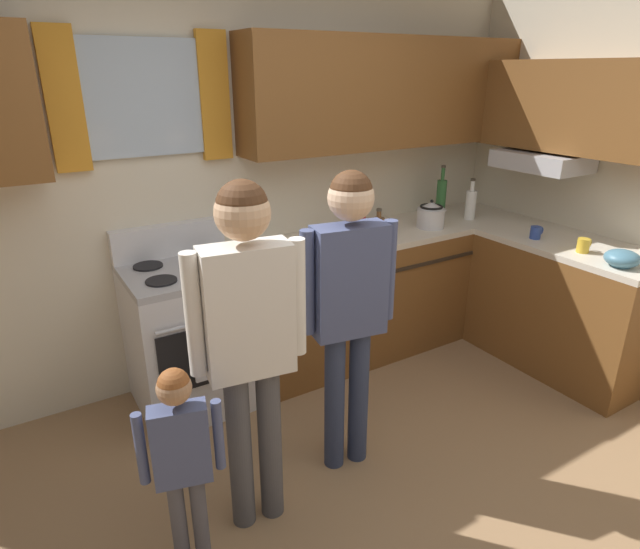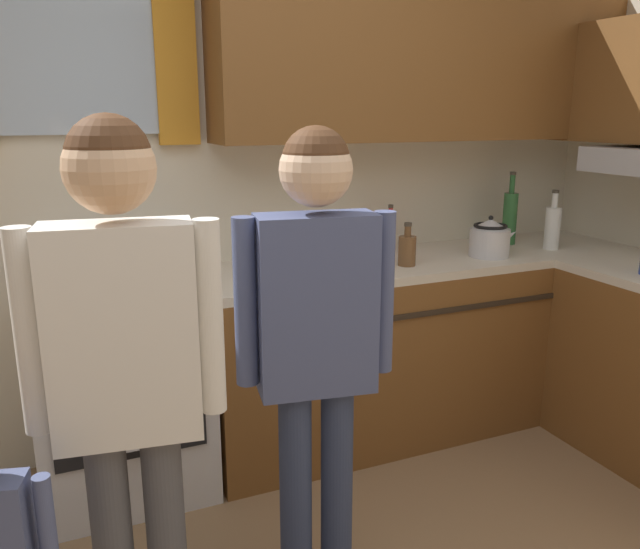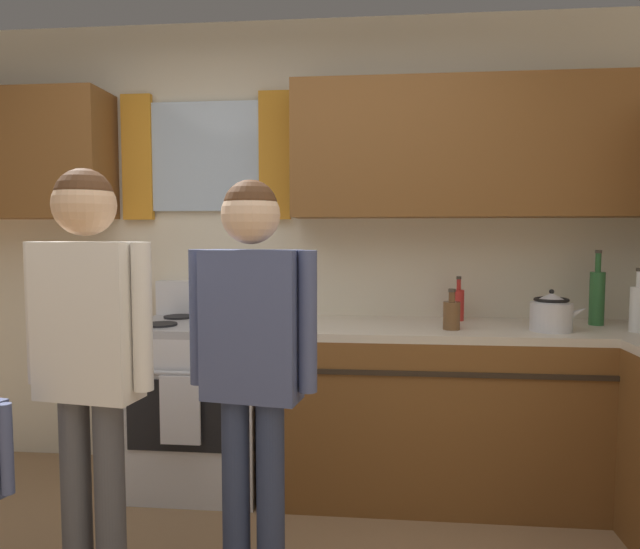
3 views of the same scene
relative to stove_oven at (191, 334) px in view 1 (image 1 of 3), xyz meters
name	(u,v)px [view 1 (image 1 of 3)]	position (x,y,z in m)	size (l,w,h in m)	color
ground_plane	(395,545)	(0.37, -1.54, -0.47)	(12.00, 12.00, 0.00)	#93704C
back_wall_unit	(227,149)	(0.42, 0.27, 1.05)	(4.60, 0.42, 2.60)	beige
kitchen_counter_run	(444,293)	(1.81, -0.31, -0.02)	(2.31, 1.81, 0.90)	brown
stove_oven	(191,334)	(0.00, 0.00, 0.00)	(0.69, 0.67, 1.10)	silver
bottle_milk_white	(471,204)	(2.22, -0.10, 0.55)	(0.08, 0.08, 0.31)	white
bottle_wine_green	(441,197)	(2.10, 0.10, 0.58)	(0.08, 0.08, 0.39)	#2D6633
bottle_sauce_red	(362,214)	(1.40, 0.18, 0.53)	(0.06, 0.06, 0.25)	red
bottle_squat_brown	(378,227)	(1.32, -0.12, 0.51)	(0.08, 0.08, 0.21)	brown
mug_mustard_yellow	(584,245)	(2.24, -1.04, 0.48)	(0.12, 0.08, 0.09)	gold
mug_cobalt_blue	(536,232)	(2.23, -0.70, 0.48)	(0.11, 0.07, 0.08)	#2D479E
stovetop_kettle	(431,215)	(1.81, -0.11, 0.53)	(0.27, 0.20, 0.21)	silver
mixing_bowl	(622,259)	(2.20, -1.32, 0.48)	(0.20, 0.20, 0.10)	teal
adult_holding_child	(248,325)	(-0.07, -1.07, 0.54)	(0.50, 0.22, 1.61)	#4C4C51
adult_in_plaid	(349,292)	(0.50, -0.97, 0.52)	(0.49, 0.21, 1.57)	#2D3856
small_child	(181,452)	(-0.43, -1.19, 0.14)	(0.32, 0.15, 0.97)	#4C4C56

